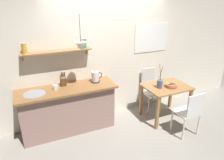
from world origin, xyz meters
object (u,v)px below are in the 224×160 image
object	(u,v)px
dining_table	(166,92)
twig_vase	(160,84)
dining_chair_near	(190,111)
fruit_bowl	(171,85)
electric_kettle	(95,77)
knife_block	(63,80)
coffee_mug_by_sink	(55,87)
pendant_lamp	(81,46)
dining_chair_far	(150,88)

from	to	relation	value
dining_table	twig_vase	distance (m)	0.29
dining_chair_near	fruit_bowl	xyz separation A→B (m)	(0.04, 0.63, 0.28)
electric_kettle	dining_table	bearing A→B (deg)	-16.97
dining_chair_near	knife_block	bearing A→B (deg)	149.81
fruit_bowl	coffee_mug_by_sink	xyz separation A→B (m)	(-2.26, 0.45, 0.17)
fruit_bowl	electric_kettle	bearing A→B (deg)	160.87
fruit_bowl	twig_vase	world-z (taller)	twig_vase
electric_kettle	knife_block	bearing A→B (deg)	174.68
twig_vase	pendant_lamp	distance (m)	1.79
dining_chair_near	dining_chair_far	bearing A→B (deg)	94.15
dining_table	dining_chair_near	world-z (taller)	dining_chair_near
twig_vase	pendant_lamp	bearing A→B (deg)	171.04
electric_kettle	knife_block	xyz separation A→B (m)	(-0.62, 0.06, 0.00)
coffee_mug_by_sink	dining_chair_near	bearing A→B (deg)	-25.84
pendant_lamp	dining_chair_near	bearing A→B (deg)	-28.13
twig_vase	dining_chair_near	bearing A→B (deg)	-73.48
dining_table	twig_vase	size ratio (longest dim) A/B	1.76
dining_chair_far	pendant_lamp	bearing A→B (deg)	-170.90
dining_table	fruit_bowl	xyz separation A→B (m)	(0.05, -0.08, 0.18)
knife_block	pendant_lamp	size ratio (longest dim) A/B	0.49
dining_chair_far	dining_table	bearing A→B (deg)	-81.64
knife_block	dining_chair_near	bearing A→B (deg)	-30.19
knife_block	dining_table	bearing A→B (deg)	-13.53
twig_vase	dining_chair_far	bearing A→B (deg)	76.97
electric_kettle	coffee_mug_by_sink	distance (m)	0.80
dining_table	coffee_mug_by_sink	xyz separation A→B (m)	(-2.21, 0.37, 0.35)
knife_block	pendant_lamp	distance (m)	0.79
twig_vase	knife_block	distance (m)	1.92
coffee_mug_by_sink	knife_block	bearing A→B (deg)	34.15
electric_kettle	twig_vase	bearing A→B (deg)	-19.97
coffee_mug_by_sink	pendant_lamp	distance (m)	0.90
dining_chair_near	twig_vase	bearing A→B (deg)	106.52
knife_block	twig_vase	bearing A→B (deg)	-15.26
dining_chair_far	pendant_lamp	size ratio (longest dim) A/B	1.67
dining_table	electric_kettle	world-z (taller)	electric_kettle
twig_vase	pendant_lamp	xyz separation A→B (m)	(-1.54, 0.24, 0.88)
dining_table	pendant_lamp	world-z (taller)	pendant_lamp
fruit_bowl	pendant_lamp	size ratio (longest dim) A/B	0.42
twig_vase	electric_kettle	bearing A→B (deg)	160.03
dining_chair_far	knife_block	bearing A→B (deg)	-179.87
twig_vase	pendant_lamp	world-z (taller)	pendant_lamp
dining_table	dining_chair_near	distance (m)	0.71
dining_chair_near	electric_kettle	world-z (taller)	electric_kettle
twig_vase	dining_table	bearing A→B (deg)	4.04
dining_table	pendant_lamp	size ratio (longest dim) A/B	1.57
twig_vase	electric_kettle	size ratio (longest dim) A/B	2.02
fruit_bowl	dining_chair_far	bearing A→B (deg)	102.43
fruit_bowl	pendant_lamp	bearing A→B (deg)	170.23
fruit_bowl	knife_block	bearing A→B (deg)	164.80
fruit_bowl	knife_block	size ratio (longest dim) A/B	0.87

